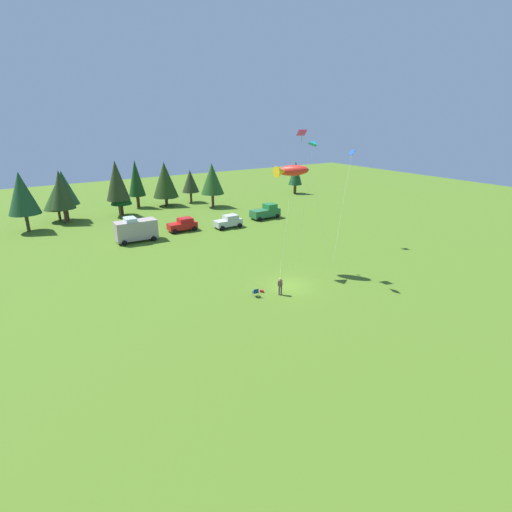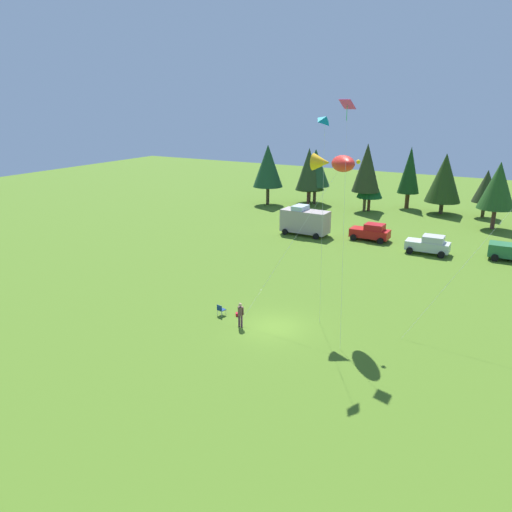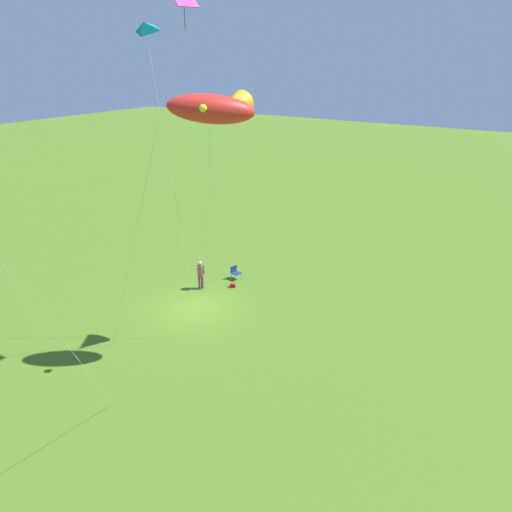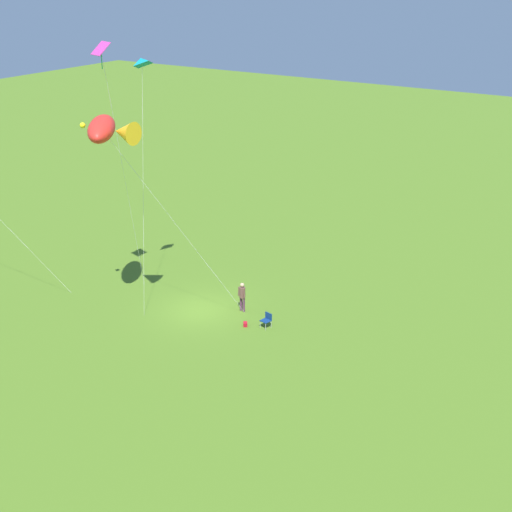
# 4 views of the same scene
# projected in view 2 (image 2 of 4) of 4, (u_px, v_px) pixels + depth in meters

# --- Properties ---
(ground_plane) EXTENTS (160.00, 160.00, 0.00)m
(ground_plane) POSITION_uv_depth(u_px,v_px,m) (275.00, 327.00, 33.96)
(ground_plane) COLOR #4B6F1E
(person_kite_flyer) EXTENTS (0.53, 0.39, 1.74)m
(person_kite_flyer) POSITION_uv_depth(u_px,v_px,m) (240.00, 313.00, 33.65)
(person_kite_flyer) COLOR #563047
(person_kite_flyer) RESTS_ON ground
(folding_chair) EXTENTS (0.58, 0.58, 0.82)m
(folding_chair) POSITION_uv_depth(u_px,v_px,m) (221.00, 309.00, 35.59)
(folding_chair) COLOR navy
(folding_chair) RESTS_ON ground
(backpack_on_grass) EXTENTS (0.36, 0.39, 0.22)m
(backpack_on_grass) POSITION_uv_depth(u_px,v_px,m) (237.00, 314.00, 35.65)
(backpack_on_grass) COLOR #AD1120
(backpack_on_grass) RESTS_ON ground
(van_motorhome_grey) EXTENTS (5.46, 2.73, 3.34)m
(van_motorhome_grey) POSITION_uv_depth(u_px,v_px,m) (305.00, 221.00, 56.68)
(van_motorhome_grey) COLOR #A89691
(van_motorhome_grey) RESTS_ON ground
(car_red_sedan) EXTENTS (4.21, 2.22, 1.89)m
(car_red_sedan) POSITION_uv_depth(u_px,v_px,m) (371.00, 232.00, 54.59)
(car_red_sedan) COLOR red
(car_red_sedan) RESTS_ON ground
(car_silver_compact) EXTENTS (4.24, 2.29, 1.89)m
(car_silver_compact) POSITION_uv_depth(u_px,v_px,m) (429.00, 245.00, 49.84)
(car_silver_compact) COLOR beige
(car_silver_compact) RESTS_ON ground
(treeline_distant) EXTENTS (55.13, 11.04, 9.25)m
(treeline_distant) POSITION_uv_depth(u_px,v_px,m) (383.00, 175.00, 67.47)
(treeline_distant) COLOR #443A22
(treeline_distant) RESTS_ON ground
(kite_large_fish) EXTENTS (6.69, 6.62, 11.48)m
(kite_large_fish) POSITION_uv_depth(u_px,v_px,m) (338.00, 163.00, 32.69)
(kite_large_fish) COLOR red
(kite_large_fish) RESTS_ON ground
(kite_delta_teal) EXTENTS (0.93, 2.15, 13.98)m
(kite_delta_teal) POSITION_uv_depth(u_px,v_px,m) (326.00, 121.00, 29.08)
(kite_delta_teal) COLOR #0D8695
(kite_delta_teal) RESTS_ON ground
(kite_diamond_rainbow) EXTENTS (2.28, 4.37, 14.82)m
(kite_diamond_rainbow) POSITION_uv_depth(u_px,v_px,m) (347.00, 115.00, 30.62)
(kite_diamond_rainbow) COLOR #D03599
(kite_diamond_rainbow) RESTS_ON ground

